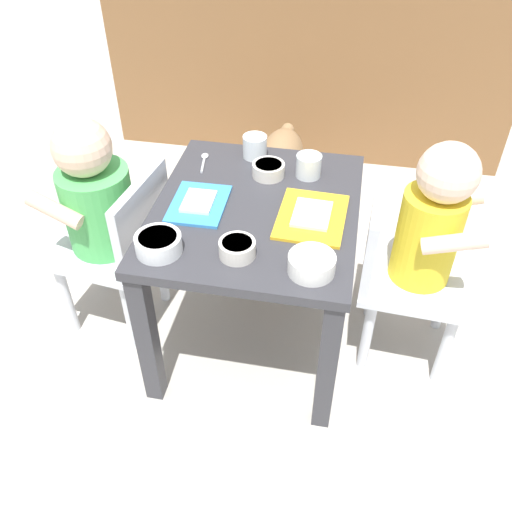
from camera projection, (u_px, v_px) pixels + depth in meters
name	position (u px, v px, depth m)	size (l,w,h in m)	color
ground_plane	(256.00, 331.00, 1.64)	(7.00, 7.00, 0.00)	#B2ADA3
kitchen_cabinet_back	(312.00, 34.00, 2.21)	(1.62, 0.32, 0.94)	brown
dining_table	(256.00, 234.00, 1.39)	(0.50, 0.58, 0.45)	#333338
seated_child_left	(101.00, 206.00, 1.43)	(0.31, 0.31, 0.64)	silver
seated_child_right	(423.00, 233.00, 1.34)	(0.30, 0.30, 0.65)	silver
dog	(280.00, 163.00, 1.96)	(0.16, 0.42, 0.31)	olive
food_tray_left	(199.00, 203.00, 1.34)	(0.14, 0.18, 0.02)	#388CD8
food_tray_right	(312.00, 216.00, 1.30)	(0.17, 0.21, 0.02)	gold
water_cup_left	(255.00, 148.00, 1.50)	(0.07, 0.07, 0.06)	white
water_cup_right	(309.00, 167.00, 1.43)	(0.07, 0.07, 0.06)	white
cereal_bowl_right_side	(158.00, 243.00, 1.20)	(0.10, 0.10, 0.04)	white
veggie_bowl_near	(312.00, 264.00, 1.15)	(0.10, 0.10, 0.04)	white
veggie_bowl_far	(237.00, 248.00, 1.19)	(0.08, 0.08, 0.04)	silver
cereal_bowl_left_side	(268.00, 169.00, 1.43)	(0.08, 0.08, 0.04)	silver
spoon_by_left_tray	(204.00, 160.00, 1.50)	(0.03, 0.10, 0.01)	silver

